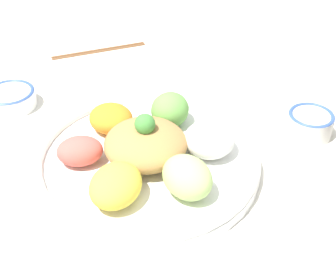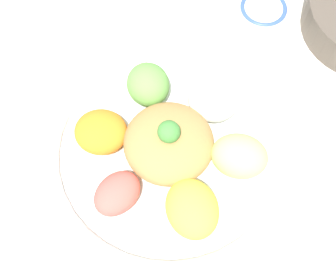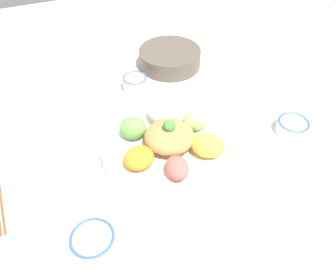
{
  "view_description": "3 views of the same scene",
  "coord_description": "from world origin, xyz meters",
  "px_view_note": "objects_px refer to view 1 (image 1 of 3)",
  "views": [
    {
      "loc": [
        0.13,
        0.61,
        0.52
      ],
      "look_at": [
        -0.06,
        0.04,
        0.06
      ],
      "focal_mm": 50.0,
      "sensor_mm": 36.0,
      "label": 1
    },
    {
      "loc": [
        0.22,
        0.17,
        0.69
      ],
      "look_at": [
        -0.04,
        0.01,
        0.02
      ],
      "focal_mm": 50.0,
      "sensor_mm": 36.0,
      "label": 2
    },
    {
      "loc": [
        0.57,
        -0.22,
        0.67
      ],
      "look_at": [
        0.01,
        0.0,
        0.08
      ],
      "focal_mm": 35.0,
      "sensor_mm": 36.0,
      "label": 3
    }
  ],
  "objects_px": {
    "sauce_bowl_dark": "(11,98)",
    "chopsticks_pair_near": "(99,50)",
    "sauce_bowl_red": "(310,123)",
    "salad_platter": "(147,154)"
  },
  "relations": [
    {
      "from": "salad_platter",
      "to": "sauce_bowl_red",
      "type": "height_order",
      "value": "salad_platter"
    },
    {
      "from": "salad_platter",
      "to": "sauce_bowl_dark",
      "type": "height_order",
      "value": "salad_platter"
    },
    {
      "from": "salad_platter",
      "to": "chopsticks_pair_near",
      "type": "bearing_deg",
      "value": -90.67
    },
    {
      "from": "salad_platter",
      "to": "sauce_bowl_dark",
      "type": "bearing_deg",
      "value": -51.76
    },
    {
      "from": "sauce_bowl_red",
      "to": "salad_platter",
      "type": "bearing_deg",
      "value": 0.11
    },
    {
      "from": "sauce_bowl_dark",
      "to": "chopsticks_pair_near",
      "type": "bearing_deg",
      "value": -138.45
    },
    {
      "from": "sauce_bowl_dark",
      "to": "chopsticks_pair_near",
      "type": "relative_size",
      "value": 0.42
    },
    {
      "from": "sauce_bowl_dark",
      "to": "salad_platter",
      "type": "bearing_deg",
      "value": 128.24
    },
    {
      "from": "salad_platter",
      "to": "sauce_bowl_red",
      "type": "xyz_separation_m",
      "value": [
        -0.31,
        -0.0,
        -0.0
      ]
    },
    {
      "from": "salad_platter",
      "to": "sauce_bowl_dark",
      "type": "relative_size",
      "value": 3.88
    }
  ]
}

